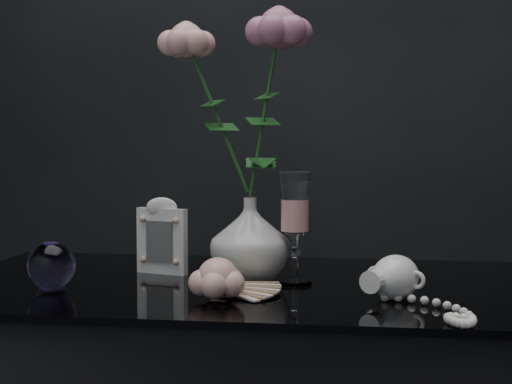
% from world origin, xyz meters
% --- Properties ---
extents(vase, '(0.18, 0.18, 0.15)m').
position_xyz_m(vase, '(0.01, 0.06, 0.83)').
color(vase, silver).
rests_on(vase, table).
extents(wine_glass, '(0.06, 0.06, 0.19)m').
position_xyz_m(wine_glass, '(0.08, 0.05, 0.86)').
color(wine_glass, white).
rests_on(wine_glass, table).
extents(picture_frame, '(0.12, 0.11, 0.14)m').
position_xyz_m(picture_frame, '(-0.16, 0.11, 0.83)').
color(picture_frame, white).
rests_on(picture_frame, table).
extents(paperweight, '(0.10, 0.10, 0.08)m').
position_xyz_m(paperweight, '(-0.31, -0.05, 0.80)').
color(paperweight, '#8B75BF').
rests_on(paperweight, table).
extents(paper_fan, '(0.26, 0.22, 0.02)m').
position_xyz_m(paper_fan, '(-0.04, -0.04, 0.77)').
color(paper_fan, '#EDE6BD').
rests_on(paper_fan, table).
extents(loose_rose, '(0.21, 0.23, 0.07)m').
position_xyz_m(loose_rose, '(-0.02, -0.10, 0.79)').
color(loose_rose, '#F3AF9D').
rests_on(loose_rose, table).
extents(pearl_jar, '(0.33, 0.34, 0.07)m').
position_xyz_m(pearl_jar, '(0.25, -0.05, 0.80)').
color(pearl_jar, white).
rests_on(pearl_jar, table).
extents(roses, '(0.24, 0.13, 0.38)m').
position_xyz_m(roses, '(-0.01, 0.06, 1.09)').
color(roses, '#F3A6A1').
rests_on(roses, vase).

